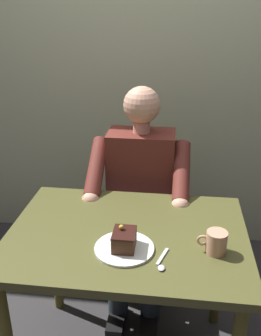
{
  "coord_description": "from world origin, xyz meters",
  "views": [
    {
      "loc": [
        -0.18,
        1.34,
        1.63
      ],
      "look_at": [
        -0.0,
        -0.1,
        0.99
      ],
      "focal_mm": 40.72,
      "sensor_mm": 36.0,
      "label": 1
    }
  ],
  "objects_px": {
    "coffee_cup": "(216,242)",
    "chair": "(142,206)",
    "dining_table": "(127,251)",
    "seated_person": "(139,198)",
    "cake_slice": "(124,239)",
    "dessert_spoon": "(162,263)"
  },
  "relations": [
    {
      "from": "coffee_cup",
      "to": "chair",
      "type": "bearing_deg",
      "value": -65.14
    },
    {
      "from": "dining_table",
      "to": "chair",
      "type": "xyz_separation_m",
      "value": [
        0.0,
        -0.67,
        -0.16
      ]
    },
    {
      "from": "seated_person",
      "to": "cake_slice",
      "type": "relative_size",
      "value": 11.26
    },
    {
      "from": "dining_table",
      "to": "seated_person",
      "type": "xyz_separation_m",
      "value": [
        0.0,
        -0.5,
        -0.01
      ]
    },
    {
      "from": "chair",
      "to": "seated_person",
      "type": "bearing_deg",
      "value": 90.0
    },
    {
      "from": "dining_table",
      "to": "cake_slice",
      "type": "bearing_deg",
      "value": 92.29
    },
    {
      "from": "coffee_cup",
      "to": "dessert_spoon",
      "type": "distance_m",
      "value": 0.23
    },
    {
      "from": "dining_table",
      "to": "dessert_spoon",
      "type": "height_order",
      "value": "dessert_spoon"
    },
    {
      "from": "chair",
      "to": "seated_person",
      "type": "height_order",
      "value": "seated_person"
    },
    {
      "from": "seated_person",
      "to": "dining_table",
      "type": "bearing_deg",
      "value": 90.0
    },
    {
      "from": "dining_table",
      "to": "dessert_spoon",
      "type": "relative_size",
      "value": 7.04
    },
    {
      "from": "seated_person",
      "to": "cake_slice",
      "type": "xyz_separation_m",
      "value": [
        -0.0,
        0.62,
        0.15
      ]
    },
    {
      "from": "chair",
      "to": "coffee_cup",
      "type": "height_order",
      "value": "chair"
    },
    {
      "from": "chair",
      "to": "coffee_cup",
      "type": "relative_size",
      "value": 7.68
    },
    {
      "from": "chair",
      "to": "dessert_spoon",
      "type": "height_order",
      "value": "chair"
    },
    {
      "from": "seated_person",
      "to": "dessert_spoon",
      "type": "bearing_deg",
      "value": 102.62
    },
    {
      "from": "dessert_spoon",
      "to": "cake_slice",
      "type": "bearing_deg",
      "value": -24.84
    },
    {
      "from": "seated_person",
      "to": "coffee_cup",
      "type": "relative_size",
      "value": 10.67
    },
    {
      "from": "cake_slice",
      "to": "dessert_spoon",
      "type": "height_order",
      "value": "cake_slice"
    },
    {
      "from": "seated_person",
      "to": "cake_slice",
      "type": "distance_m",
      "value": 0.64
    },
    {
      "from": "seated_person",
      "to": "coffee_cup",
      "type": "xyz_separation_m",
      "value": [
        -0.35,
        0.59,
        0.15
      ]
    },
    {
      "from": "chair",
      "to": "seated_person",
      "type": "xyz_separation_m",
      "value": [
        0.0,
        0.17,
        0.15
      ]
    }
  ]
}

